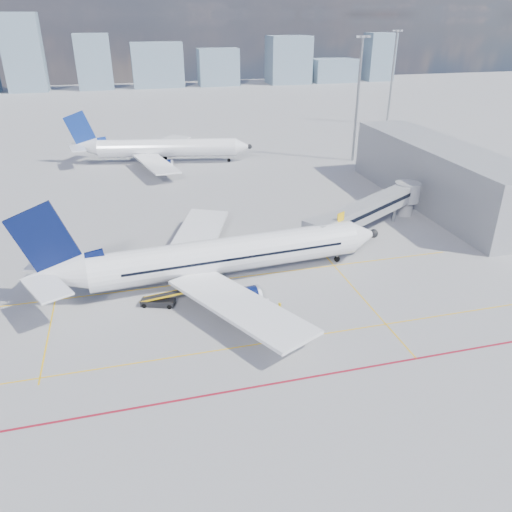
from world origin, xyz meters
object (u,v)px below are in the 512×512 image
at_px(cargo_dolly, 254,309).
at_px(ramp_worker, 280,310).
at_px(belt_loader, 159,301).
at_px(baggage_tug, 259,322).
at_px(main_aircraft, 214,257).
at_px(second_aircraft, 159,148).

height_order(cargo_dolly, ramp_worker, cargo_dolly).
bearing_deg(cargo_dolly, belt_loader, 166.76).
height_order(baggage_tug, ramp_worker, ramp_worker).
relative_size(main_aircraft, second_aircraft, 1.12).
bearing_deg(main_aircraft, baggage_tug, -81.14).
xyz_separation_m(second_aircraft, ramp_worker, (7.06, -65.57, -2.31)).
xyz_separation_m(second_aircraft, belt_loader, (-5.21, -59.85, -2.66)).
height_order(second_aircraft, cargo_dolly, second_aircraft).
xyz_separation_m(cargo_dolly, ramp_worker, (2.71, -0.68, -0.14)).
height_order(second_aircraft, baggage_tug, second_aircraft).
height_order(cargo_dolly, belt_loader, belt_loader).
relative_size(second_aircraft, cargo_dolly, 10.31).
distance_m(baggage_tug, cargo_dolly, 2.22).
bearing_deg(main_aircraft, ramp_worker, -65.53).
xyz_separation_m(main_aircraft, baggage_tug, (2.59, -11.29, -2.39)).
bearing_deg(second_aircraft, cargo_dolly, -75.09).
bearing_deg(belt_loader, baggage_tug, -18.09).
xyz_separation_m(second_aircraft, baggage_tug, (4.34, -67.10, -2.40)).
distance_m(main_aircraft, belt_loader, 8.48).
relative_size(cargo_dolly, ramp_worker, 2.07).
distance_m(second_aircraft, baggage_tug, 67.29).
height_order(main_aircraft, belt_loader, main_aircraft).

